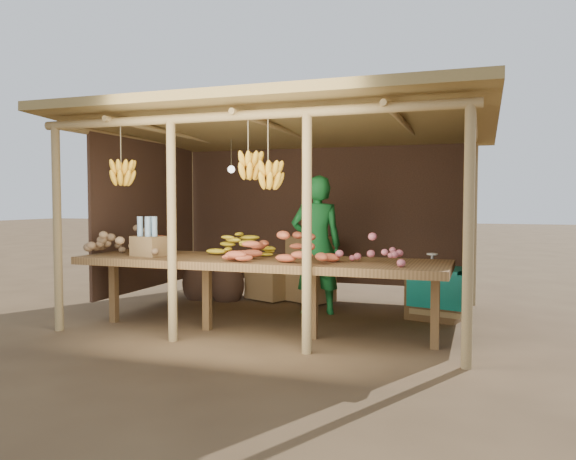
% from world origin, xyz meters
% --- Properties ---
extents(ground, '(60.00, 60.00, 0.00)m').
position_xyz_m(ground, '(0.00, 0.00, 0.00)').
color(ground, brown).
rests_on(ground, ground).
extents(stall_structure, '(4.70, 3.50, 2.43)m').
position_xyz_m(stall_structure, '(-0.06, -0.01, 1.92)').
color(stall_structure, tan).
rests_on(stall_structure, ground).
extents(counter, '(3.90, 1.05, 0.80)m').
position_xyz_m(counter, '(0.00, -0.95, 0.74)').
color(counter, brown).
rests_on(counter, ground).
extents(potato_heap, '(1.02, 0.64, 0.37)m').
position_xyz_m(potato_heap, '(-1.51, -1.08, 0.98)').
color(potato_heap, '#8D6B48').
rests_on(potato_heap, counter).
extents(sweet_potato_heap, '(1.06, 0.69, 0.36)m').
position_xyz_m(sweet_potato_heap, '(0.33, -1.07, 0.98)').
color(sweet_potato_heap, '#C15431').
rests_on(sweet_potato_heap, counter).
extents(onion_heap, '(0.75, 0.47, 0.35)m').
position_xyz_m(onion_heap, '(1.17, -1.07, 0.98)').
color(onion_heap, '#C7606A').
rests_on(onion_heap, counter).
extents(banana_pile, '(0.69, 0.54, 0.35)m').
position_xyz_m(banana_pile, '(-0.30, -0.67, 0.97)').
color(banana_pile, yellow).
rests_on(banana_pile, counter).
extents(tomato_basin, '(0.36, 0.36, 0.19)m').
position_xyz_m(tomato_basin, '(-1.45, -0.57, 0.88)').
color(tomato_basin, navy).
rests_on(tomato_basin, counter).
extents(bottle_box, '(0.39, 0.34, 0.43)m').
position_xyz_m(bottle_box, '(-1.23, -1.09, 0.97)').
color(bottle_box, olive).
rests_on(bottle_box, counter).
extents(vendor, '(0.73, 0.61, 1.71)m').
position_xyz_m(vendor, '(0.28, 0.28, 0.85)').
color(vendor, '#1A7730').
rests_on(vendor, ground).
extents(tarp_crate, '(0.79, 0.73, 0.80)m').
position_xyz_m(tarp_crate, '(1.71, 0.45, 0.33)').
color(tarp_crate, brown).
rests_on(tarp_crate, ground).
extents(carton_stack, '(1.30, 0.63, 0.89)m').
position_xyz_m(carton_stack, '(-0.21, 0.99, 0.39)').
color(carton_stack, olive).
rests_on(carton_stack, ground).
extents(burlap_sacks, '(0.92, 0.48, 0.65)m').
position_xyz_m(burlap_sacks, '(-1.38, 0.75, 0.28)').
color(burlap_sacks, '#4C3123').
rests_on(burlap_sacks, ground).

